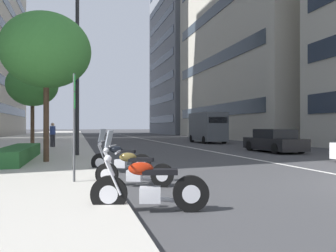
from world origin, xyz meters
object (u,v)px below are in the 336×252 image
motorcycle_far_end_row (149,189)px  parking_sign_by_curb (74,114)px  delivery_van_ahead (207,127)px  street_tree_mid_sidewalk (32,85)px  pedestrian_on_plaza (53,135)px  motorcycle_under_tarp (120,160)px  car_approaching_light (274,141)px  motorcycle_mid_row (133,170)px  street_tree_near_plaza_corner (46,51)px  street_lamp_with_banners (84,57)px

motorcycle_far_end_row → parking_sign_by_curb: bearing=-51.4°
delivery_van_ahead → street_tree_mid_sidewalk: (-8.64, 14.74, 2.50)m
delivery_van_ahead → pedestrian_on_plaza: delivery_van_ahead is taller
motorcycle_under_tarp → car_approaching_light: motorcycle_under_tarp is taller
motorcycle_mid_row → street_tree_near_plaza_corner: (5.57, 2.61, 4.19)m
delivery_van_ahead → street_tree_near_plaza_corner: bearing=140.0°
motorcycle_mid_row → street_lamp_with_banners: (8.40, 1.10, 4.60)m
motorcycle_under_tarp → car_approaching_light: (6.64, -10.31, 0.22)m
street_lamp_with_banners → pedestrian_on_plaza: street_lamp_with_banners is taller
motorcycle_mid_row → street_lamp_with_banners: size_ratio=0.24×
motorcycle_mid_row → motorcycle_under_tarp: motorcycle_under_tarp is taller
parking_sign_by_curb → street_tree_mid_sidewalk: size_ratio=0.53×
street_lamp_with_banners → street_tree_near_plaza_corner: bearing=151.9°
car_approaching_light → street_tree_mid_sidewalk: size_ratio=0.84×
street_tree_near_plaza_corner → street_tree_mid_sidewalk: bearing=11.1°
street_lamp_with_banners → street_tree_mid_sidewalk: size_ratio=1.59×
street_tree_mid_sidewalk → motorcycle_mid_row: bearing=-162.5°
parking_sign_by_curb → pedestrian_on_plaza: (15.66, 1.60, -0.88)m
motorcycle_far_end_row → street_tree_near_plaza_corner: bearing=-59.5°
pedestrian_on_plaza → parking_sign_by_curb: bearing=112.0°
delivery_van_ahead → street_tree_near_plaza_corner: size_ratio=0.87×
delivery_van_ahead → street_lamp_with_banners: street_lamp_with_banners is taller
delivery_van_ahead → motorcycle_under_tarp: bearing=150.3°
motorcycle_under_tarp → delivery_van_ahead: (18.60, -10.76, 1.10)m
car_approaching_light → street_lamp_with_banners: bearing=93.9°
motorcycle_far_end_row → delivery_van_ahead: (23.93, -10.88, 1.12)m
street_tree_near_plaza_corner → pedestrian_on_plaza: street_tree_near_plaza_corner is taller
motorcycle_under_tarp → parking_sign_by_curb: size_ratio=0.70×
motorcycle_far_end_row → street_tree_near_plaza_corner: size_ratio=0.35×
motorcycle_mid_row → pedestrian_on_plaza: (15.90, 3.07, 0.57)m
street_tree_near_plaza_corner → pedestrian_on_plaza: size_ratio=3.55×
pedestrian_on_plaza → motorcycle_mid_row: bearing=117.1°
motorcycle_mid_row → delivery_van_ahead: delivery_van_ahead is taller
street_tree_mid_sidewalk → pedestrian_on_plaza: street_tree_mid_sidewalk is taller
motorcycle_mid_row → street_tree_mid_sidewalk: size_ratio=0.38×
delivery_van_ahead → street_lamp_with_banners: 17.84m
car_approaching_light → pedestrian_on_plaza: pedestrian_on_plaza is taller
motorcycle_mid_row → street_tree_near_plaza_corner: 7.44m
motorcycle_far_end_row → car_approaching_light: 15.88m
car_approaching_light → street_lamp_with_banners: 12.24m
motorcycle_far_end_row → motorcycle_mid_row: motorcycle_mid_row is taller
delivery_van_ahead → street_lamp_with_banners: bearing=137.8°
street_lamp_with_banners → motorcycle_under_tarp: bearing=-169.3°
motorcycle_under_tarp → street_lamp_with_banners: size_ratio=0.24×
motorcycle_mid_row → parking_sign_by_curb: (0.24, 1.47, 1.45)m
car_approaching_light → street_tree_near_plaza_corner: size_ratio=0.73×
car_approaching_light → street_tree_mid_sidewalk: 15.06m
motorcycle_mid_row → street_tree_mid_sidewalk: bearing=-50.7°
parking_sign_by_curb → street_lamp_with_banners: 8.76m
pedestrian_on_plaza → motorcycle_far_end_row: bearing=115.2°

